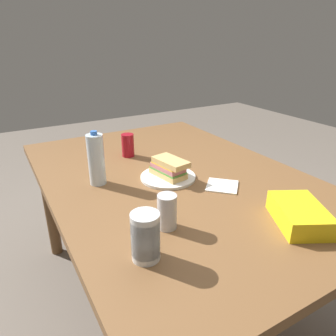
{
  "coord_description": "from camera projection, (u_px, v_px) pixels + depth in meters",
  "views": [
    {
      "loc": [
        1.13,
        -0.68,
        1.35
      ],
      "look_at": [
        0.01,
        -0.04,
        0.8
      ],
      "focal_mm": 33.4,
      "sensor_mm": 36.0,
      "label": 1
    }
  ],
  "objects": [
    {
      "name": "water_bottle_tall",
      "position": [
        96.0,
        160.0,
        1.33
      ],
      "size": [
        0.07,
        0.07,
        0.24
      ],
      "color": "silver",
      "rests_on": "dining_table"
    },
    {
      "name": "sandwich",
      "position": [
        169.0,
        168.0,
        1.4
      ],
      "size": [
        0.19,
        0.13,
        0.08
      ],
      "color": "#DBB26B",
      "rests_on": "paper_plate"
    },
    {
      "name": "soda_can_silver",
      "position": [
        167.0,
        212.0,
        1.04
      ],
      "size": [
        0.07,
        0.07,
        0.12
      ],
      "primitive_type": "cylinder",
      "color": "silver",
      "rests_on": "dining_table"
    },
    {
      "name": "chip_bag",
      "position": [
        299.0,
        215.0,
        1.07
      ],
      "size": [
        0.27,
        0.24,
        0.07
      ],
      "primitive_type": "cube",
      "rotation": [
        0.0,
        0.0,
        5.8
      ],
      "color": "yellow",
      "rests_on": "dining_table"
    },
    {
      "name": "paper_napkin",
      "position": [
        222.0,
        186.0,
        1.34
      ],
      "size": [
        0.18,
        0.18,
        0.01
      ],
      "primitive_type": "cube",
      "rotation": [
        0.0,
        0.0,
        3.93
      ],
      "color": "white",
      "rests_on": "dining_table"
    },
    {
      "name": "plastic_cup_stack",
      "position": [
        145.0,
        237.0,
        0.89
      ],
      "size": [
        0.08,
        0.08,
        0.15
      ],
      "color": "silver",
      "rests_on": "dining_table"
    },
    {
      "name": "ground_plane",
      "position": [
        173.0,
        297.0,
        1.74
      ],
      "size": [
        8.0,
        8.0,
        0.0
      ],
      "primitive_type": "plane",
      "color": "#70665B"
    },
    {
      "name": "dining_table",
      "position": [
        174.0,
        191.0,
        1.48
      ],
      "size": [
        1.62,
        1.11,
        0.75
      ],
      "color": "brown",
      "rests_on": "ground_plane"
    },
    {
      "name": "paper_plate",
      "position": [
        168.0,
        177.0,
        1.42
      ],
      "size": [
        0.25,
        0.25,
        0.01
      ],
      "primitive_type": "cylinder",
      "color": "white",
      "rests_on": "dining_table"
    },
    {
      "name": "soda_can_red",
      "position": [
        128.0,
        145.0,
        1.66
      ],
      "size": [
        0.07,
        0.07,
        0.12
      ],
      "primitive_type": "cylinder",
      "color": "maroon",
      "rests_on": "dining_table"
    }
  ]
}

